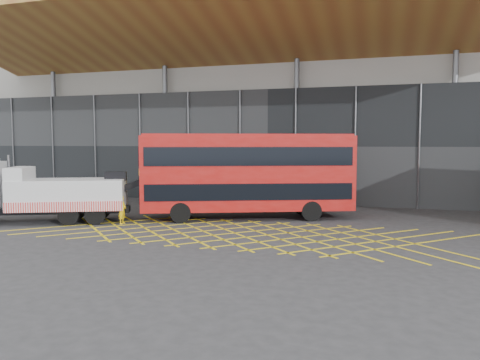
% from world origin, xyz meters
% --- Properties ---
extents(ground_plane, '(120.00, 120.00, 0.00)m').
position_xyz_m(ground_plane, '(0.00, 0.00, 0.00)').
color(ground_plane, '#29292C').
extents(road_markings, '(23.16, 7.16, 0.01)m').
position_xyz_m(road_markings, '(3.20, 0.00, 0.01)').
color(road_markings, yellow).
rests_on(road_markings, ground_plane).
extents(construction_building, '(55.00, 23.97, 18.00)m').
position_xyz_m(construction_building, '(1.92, 18.40, 8.98)').
color(construction_building, '#999993').
rests_on(construction_building, ground_plane).
extents(recovery_truck, '(9.93, 5.85, 3.60)m').
position_xyz_m(recovery_truck, '(-7.79, -0.45, 1.66)').
color(recovery_truck, black).
rests_on(recovery_truck, ground_plane).
extents(bus_towed, '(11.78, 6.86, 4.74)m').
position_xyz_m(bus_towed, '(2.56, 4.29, 2.63)').
color(bus_towed, '#9E0F0C').
rests_on(bus_towed, ground_plane).
extents(worker, '(0.42, 0.58, 1.50)m').
position_xyz_m(worker, '(-3.23, 0.65, 0.75)').
color(worker, yellow).
rests_on(worker, ground_plane).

